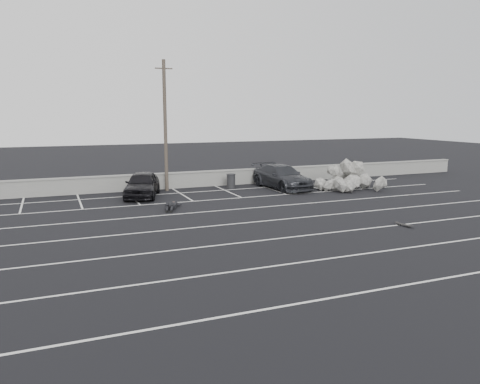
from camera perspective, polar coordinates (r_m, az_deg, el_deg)
name	(u,v)px	position (r m, az deg, el deg)	size (l,w,h in m)	color
ground	(235,243)	(18.14, -0.59, -6.29)	(120.00, 120.00, 0.00)	black
seawall	(157,181)	(31.21, -10.11, 1.33)	(50.00, 0.45, 1.06)	gray
stall_lines	(199,220)	(22.14, -5.01, -3.38)	(36.00, 20.05, 0.01)	silver
car_left	(142,184)	(28.53, -11.84, 0.93)	(1.79, 4.45, 1.52)	black
car_right	(282,177)	(31.25, 5.13, 1.86)	(2.16, 5.31, 1.54)	#24252A
utility_pole	(165,126)	(30.23, -9.10, 7.99)	(1.10, 0.22, 8.24)	#4C4238
trash_bin	(231,181)	(31.24, -1.10, 1.37)	(0.80, 0.80, 0.95)	black
riprap_pile	(347,183)	(31.56, 12.87, 1.11)	(5.26, 4.09, 1.07)	#A19E96
person	(172,204)	(24.97, -8.27, -1.40)	(1.78, 2.58, 0.48)	black
skateboard	(404,225)	(22.04, 19.37, -3.79)	(0.31, 0.76, 0.09)	black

